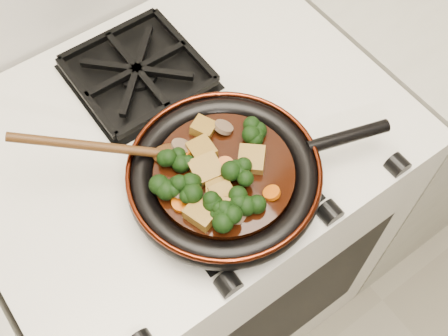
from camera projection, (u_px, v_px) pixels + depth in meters
stove at (193, 233)px, 1.37m from camera, size 0.76×0.60×0.90m
burner_grate_front at (227, 180)px, 0.91m from camera, size 0.23×0.23×0.03m
burner_grate_back at (138, 72)px, 1.03m from camera, size 0.23×0.23×0.03m
skillet at (225, 176)px, 0.88m from camera, size 0.43×0.31×0.05m
braising_sauce at (224, 175)px, 0.88m from camera, size 0.22×0.22×0.02m
tofu_cube_0 at (202, 214)px, 0.82m from camera, size 0.05×0.05×0.03m
tofu_cube_1 at (217, 190)px, 0.84m from camera, size 0.05×0.05×0.02m
tofu_cube_2 at (216, 211)px, 0.82m from camera, size 0.06×0.06×0.03m
tofu_cube_3 at (203, 128)px, 0.90m from camera, size 0.05×0.05×0.03m
tofu_cube_4 at (202, 151)px, 0.88m from camera, size 0.04×0.04×0.02m
tofu_cube_5 at (206, 170)px, 0.86m from camera, size 0.05×0.05×0.03m
tofu_cube_6 at (223, 196)px, 0.84m from camera, size 0.04×0.05×0.03m
tofu_cube_7 at (252, 160)px, 0.87m from camera, size 0.06×0.06×0.03m
broccoli_floret_0 at (242, 175)px, 0.85m from camera, size 0.08×0.08×0.07m
broccoli_floret_1 at (254, 134)px, 0.89m from camera, size 0.09×0.09×0.07m
broccoli_floret_2 at (177, 162)px, 0.87m from camera, size 0.08×0.08×0.05m
broccoli_floret_3 at (245, 203)px, 0.83m from camera, size 0.08×0.08×0.07m
broccoli_floret_4 at (213, 212)px, 0.82m from camera, size 0.09×0.08×0.07m
broccoli_floret_5 at (170, 187)px, 0.84m from camera, size 0.08×0.07×0.06m
broccoli_floret_6 at (222, 215)px, 0.82m from camera, size 0.09×0.08×0.07m
broccoli_floret_7 at (189, 190)px, 0.84m from camera, size 0.09×0.09×0.06m
carrot_coin_0 at (183, 152)px, 0.88m from camera, size 0.03×0.03×0.02m
carrot_coin_1 at (204, 128)px, 0.90m from camera, size 0.03×0.03×0.02m
carrot_coin_2 at (272, 193)px, 0.84m from camera, size 0.03×0.03×0.02m
carrot_coin_3 at (225, 166)px, 0.87m from camera, size 0.03×0.03×0.02m
carrot_coin_4 at (181, 203)px, 0.84m from camera, size 0.03×0.03×0.01m
mushroom_slice_0 at (236, 214)px, 0.82m from camera, size 0.04×0.04×0.03m
mushroom_slice_1 at (179, 192)px, 0.84m from camera, size 0.04×0.04×0.03m
mushroom_slice_2 at (182, 147)px, 0.88m from camera, size 0.04×0.04×0.02m
mushroom_slice_3 at (223, 127)px, 0.90m from camera, size 0.03×0.03×0.02m
wooden_spoon at (125, 149)px, 0.86m from camera, size 0.14×0.11×0.24m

